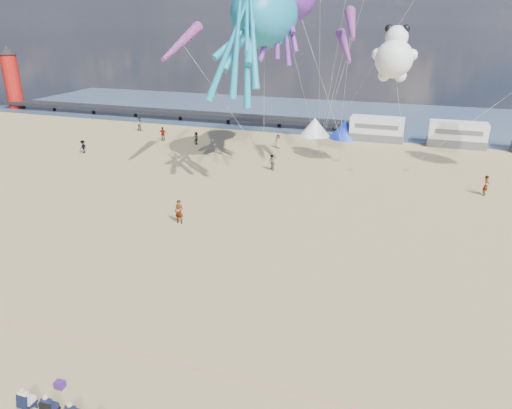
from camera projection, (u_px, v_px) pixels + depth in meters
name	position (u px, v px, depth m)	size (l,w,h in m)	color
ground	(200.00, 300.00, 25.12)	(120.00, 120.00, 0.00)	tan
water	(346.00, 116.00, 73.43)	(120.00, 120.00, 0.00)	#354B66
pier	(157.00, 111.00, 71.70)	(60.00, 3.00, 0.50)	black
lighthouse	(12.00, 82.00, 78.69)	(2.60, 2.60, 9.00)	#A5140F
motorhome_0	(377.00, 129.00, 57.92)	(6.60, 2.50, 3.00)	silver
motorhome_1	(457.00, 134.00, 55.10)	(6.60, 2.50, 3.00)	silver
tent_white	(315.00, 127.00, 60.40)	(4.00, 4.00, 2.40)	white
tent_blue	(345.00, 129.00, 59.22)	(4.00, 4.00, 2.40)	#1933CC
cooler_purple	(60.00, 385.00, 19.03)	(0.40, 0.30, 0.32)	#401B67
rope_line	(152.00, 358.00, 20.72)	(0.03, 0.03, 34.00)	#F2338C
standing_person	(179.00, 212.00, 34.27)	(0.67, 0.44, 1.85)	tan
beachgoer_1	(140.00, 124.00, 63.19)	(0.90, 0.59, 1.84)	#7F6659
beachgoer_2	(83.00, 147.00, 52.59)	(0.74, 0.57, 1.52)	#7F6659
beachgoer_3	(163.00, 134.00, 58.14)	(1.12, 0.65, 1.74)	#7F6659
beachgoer_4	(196.00, 138.00, 56.41)	(0.90, 0.38, 1.54)	#7F6659
beachgoer_5	(486.00, 186.00, 39.80)	(1.67, 0.53, 1.80)	#7F6659
beachgoer_6	(278.00, 141.00, 54.73)	(0.60, 0.40, 1.66)	#7F6659
beachgoer_7	(272.00, 163.00, 46.46)	(0.81, 0.53, 1.65)	#7F6659
sandbag_a	(264.00, 159.00, 50.08)	(0.50, 0.35, 0.22)	gray
sandbag_b	(351.00, 169.00, 46.73)	(0.50, 0.35, 0.22)	gray
sandbag_c	(407.00, 170.00, 46.58)	(0.50, 0.35, 0.22)	gray
sandbag_d	(338.00, 160.00, 49.95)	(0.50, 0.35, 0.22)	gray
sandbag_e	(319.00, 154.00, 51.95)	(0.50, 0.35, 0.22)	gray
kite_octopus_teal	(265.00, 15.00, 41.20)	(4.68, 10.91, 12.47)	teal
kite_panda	(394.00, 59.00, 41.21)	(4.13, 3.89, 5.83)	white
windsock_left	(182.00, 42.00, 41.25)	(1.10, 7.37, 7.37)	red
windsock_mid	(351.00, 24.00, 38.75)	(1.00, 5.12, 5.12)	red
windsock_right	(345.00, 47.00, 41.13)	(0.90, 4.83, 4.83)	red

